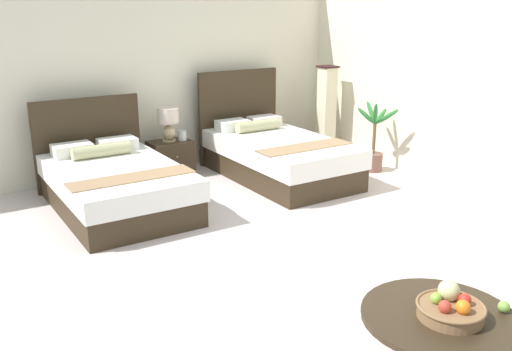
% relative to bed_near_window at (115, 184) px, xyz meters
% --- Properties ---
extents(ground_plane, '(9.27, 10.25, 0.02)m').
position_rel_bed_near_window_xyz_m(ground_plane, '(1.12, -2.04, -0.30)').
color(ground_plane, beige).
extents(wall_back, '(9.27, 0.12, 2.85)m').
position_rel_bed_near_window_xyz_m(wall_back, '(1.12, 1.28, 1.13)').
color(wall_back, beige).
rests_on(wall_back, ground).
extents(wall_side_right, '(0.12, 5.85, 2.85)m').
position_rel_bed_near_window_xyz_m(wall_side_right, '(3.95, -1.64, 1.13)').
color(wall_side_right, beige).
rests_on(wall_side_right, ground).
extents(bed_near_window, '(1.34, 2.08, 1.14)m').
position_rel_bed_near_window_xyz_m(bed_near_window, '(0.00, 0.00, 0.00)').
color(bed_near_window, '#332618').
rests_on(bed_near_window, ground).
extents(bed_near_corner, '(1.28, 2.21, 1.33)m').
position_rel_bed_near_window_xyz_m(bed_near_corner, '(2.24, 0.01, 0.02)').
color(bed_near_corner, '#332618').
rests_on(bed_near_corner, ground).
extents(nightstand, '(0.56, 0.42, 0.48)m').
position_rel_bed_near_window_xyz_m(nightstand, '(1.06, 0.81, -0.05)').
color(nightstand, '#332618').
rests_on(nightstand, ground).
extents(table_lamp, '(0.28, 0.28, 0.45)m').
position_rel_bed_near_window_xyz_m(table_lamp, '(1.06, 0.83, 0.46)').
color(table_lamp, tan).
rests_on(table_lamp, nightstand).
extents(vase, '(0.11, 0.11, 0.14)m').
position_rel_bed_near_window_xyz_m(vase, '(1.22, 0.77, 0.26)').
color(vase, silver).
rests_on(vase, nightstand).
extents(coffee_table, '(0.94, 0.94, 0.45)m').
position_rel_bed_near_window_xyz_m(coffee_table, '(0.63, -4.04, 0.06)').
color(coffee_table, '#332618').
rests_on(coffee_table, ground).
extents(fruit_bowl, '(0.41, 0.41, 0.20)m').
position_rel_bed_near_window_xyz_m(fruit_bowl, '(0.66, -4.09, 0.22)').
color(fruit_bowl, olive).
rests_on(fruit_bowl, coffee_table).
extents(loose_apple, '(0.07, 0.07, 0.07)m').
position_rel_bed_near_window_xyz_m(loose_apple, '(0.98, -4.23, 0.19)').
color(loose_apple, '#80B547').
rests_on(loose_apple, coffee_table).
extents(floor_lamp_corner, '(0.26, 0.26, 1.35)m').
position_rel_bed_near_window_xyz_m(floor_lamp_corner, '(3.56, 0.58, 0.38)').
color(floor_lamp_corner, black).
rests_on(floor_lamp_corner, ground).
extents(potted_palm, '(0.49, 0.58, 1.01)m').
position_rel_bed_near_window_xyz_m(potted_palm, '(3.52, -0.50, 0.01)').
color(potted_palm, brown).
rests_on(potted_palm, ground).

